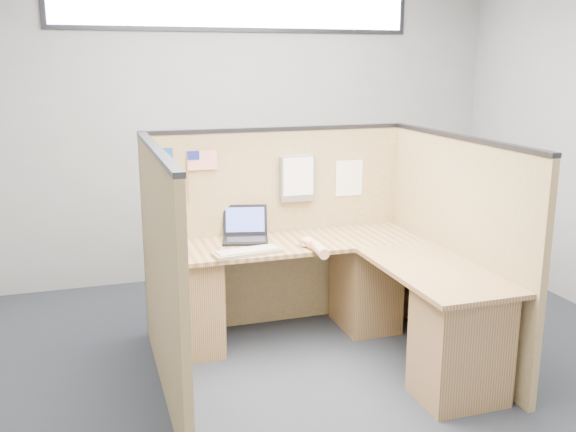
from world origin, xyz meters
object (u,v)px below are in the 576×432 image
object	(u,v)px
l_desk	(334,301)
laptop	(243,232)
mouse	(307,244)
keyboard	(247,252)

from	to	relation	value
l_desk	laptop	bearing A→B (deg)	131.91
l_desk	laptop	xyz separation A→B (m)	(-0.50, 0.56, 0.40)
l_desk	mouse	distance (m)	0.44
l_desk	laptop	world-z (taller)	laptop
l_desk	laptop	distance (m)	0.85
laptop	l_desk	bearing A→B (deg)	-34.30
l_desk	keyboard	size ratio (longest dim) A/B	4.02
keyboard	mouse	xyz separation A→B (m)	(0.45, 0.04, 0.01)
mouse	keyboard	bearing A→B (deg)	-174.83
laptop	mouse	world-z (taller)	laptop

